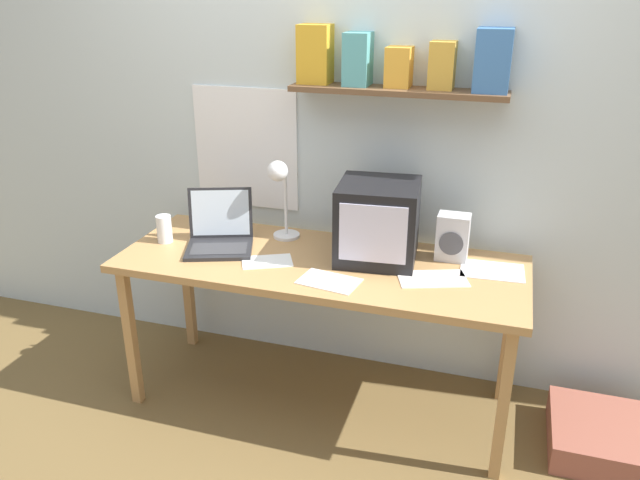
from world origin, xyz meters
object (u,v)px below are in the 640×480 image
crt_monitor (378,222)px  loose_paper_near_monitor (433,279)px  floor_cushion (604,437)px  printed_handout (267,261)px  space_heater (453,237)px  loose_paper_near_laptop (329,281)px  open_notebook (492,271)px  juice_glass (164,230)px  desk_lamp (280,187)px  laptop (220,233)px  corner_desk (320,273)px

crt_monitor → loose_paper_near_monitor: crt_monitor is taller
floor_cushion → printed_handout: bearing=-175.9°
loose_paper_near_monitor → space_heater: bearing=78.0°
loose_paper_near_laptop → open_notebook: (0.65, 0.31, -0.00)m
floor_cushion → open_notebook: bearing=170.4°
juice_glass → desk_lamp: bearing=20.1°
laptop → desk_lamp: desk_lamp is taller
loose_paper_near_laptop → floor_cushion: bearing=10.2°
crt_monitor → loose_paper_near_monitor: bearing=-33.1°
printed_handout → open_notebook: same height
crt_monitor → floor_cushion: size_ratio=0.83×
corner_desk → printed_handout: (-0.22, -0.09, 0.06)m
desk_lamp → printed_handout: size_ratio=1.52×
loose_paper_near_laptop → crt_monitor: bearing=65.2°
space_heater → loose_paper_near_monitor: bearing=-101.7°
juice_glass → corner_desk: bearing=1.0°
space_heater → desk_lamp: bearing=-178.7°
laptop → loose_paper_near_laptop: 0.64m
desk_lamp → printed_handout: desk_lamp is taller
corner_desk → loose_paper_near_monitor: loose_paper_near_monitor is taller
space_heater → printed_handout: space_heater is taller
crt_monitor → laptop: crt_monitor is taller
space_heater → printed_handout: 0.84m
desk_lamp → printed_handout: (0.03, -0.26, -0.27)m
laptop → juice_glass: bearing=166.8°
corner_desk → space_heater: 0.62m
space_heater → corner_desk: bearing=-160.7°
corner_desk → crt_monitor: 0.35m
desk_lamp → juice_glass: 0.60m
juice_glass → floor_cushion: size_ratio=0.29×
juice_glass → open_notebook: juice_glass is taller
laptop → loose_paper_near_monitor: laptop is taller
loose_paper_near_monitor → crt_monitor: bearing=152.1°
printed_handout → floor_cushion: 1.67m
floor_cushion → loose_paper_near_monitor: bearing=-175.4°
corner_desk → floor_cushion: (1.30, 0.02, -0.62)m
corner_desk → floor_cushion: 1.44m
laptop → desk_lamp: 0.36m
laptop → juice_glass: (-0.28, -0.03, -0.01)m
crt_monitor → open_notebook: crt_monitor is taller
crt_monitor → juice_glass: crt_monitor is taller
corner_desk → loose_paper_near_laptop: 0.23m
printed_handout → laptop: bearing=159.3°
laptop → floor_cushion: bearing=-20.0°
crt_monitor → floor_cushion: (1.06, -0.08, -0.86)m
loose_paper_near_monitor → laptop: bearing=176.6°
printed_handout → floor_cushion: printed_handout is taller
juice_glass → loose_paper_near_monitor: 1.29m
crt_monitor → open_notebook: size_ratio=1.36×
space_heater → loose_paper_near_laptop: size_ratio=0.79×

